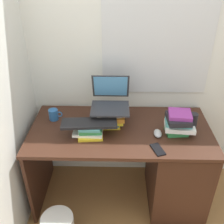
% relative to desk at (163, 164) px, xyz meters
% --- Properties ---
extents(ground_plane, '(6.00, 6.00, 0.00)m').
position_rel_desk_xyz_m(ground_plane, '(-0.37, 0.03, -0.42)').
color(ground_plane, olive).
extents(wall_back, '(6.00, 0.06, 2.60)m').
position_rel_desk_xyz_m(wall_back, '(-0.37, 0.43, 0.88)').
color(wall_back, silver).
rests_on(wall_back, ground).
extents(wall_left, '(0.05, 6.00, 2.60)m').
position_rel_desk_xyz_m(wall_left, '(-1.19, 0.03, 0.88)').
color(wall_left, silver).
rests_on(wall_left, ground).
extents(desk, '(1.46, 0.71, 0.77)m').
position_rel_desk_xyz_m(desk, '(0.00, 0.00, 0.00)').
color(desk, '#381E14').
rests_on(desk, ground).
extents(book_stack_tall, '(0.24, 0.19, 0.15)m').
position_rel_desk_xyz_m(book_stack_tall, '(-0.46, 0.08, 0.43)').
color(book_stack_tall, yellow).
rests_on(book_stack_tall, desk).
extents(book_stack_keyboard_riser, '(0.23, 0.20, 0.10)m').
position_rel_desk_xyz_m(book_stack_keyboard_riser, '(-0.61, -0.06, 0.39)').
color(book_stack_keyboard_riser, yellow).
rests_on(book_stack_keyboard_riser, desk).
extents(book_stack_side, '(0.24, 0.20, 0.18)m').
position_rel_desk_xyz_m(book_stack_side, '(0.07, -0.02, 0.44)').
color(book_stack_side, '#338C4C').
rests_on(book_stack_side, desk).
extents(laptop, '(0.30, 0.32, 0.24)m').
position_rel_desk_xyz_m(laptop, '(-0.46, 0.15, 0.56)').
color(laptop, '#2D2D33').
rests_on(laptop, book_stack_tall).
extents(keyboard, '(0.43, 0.17, 0.02)m').
position_rel_desk_xyz_m(keyboard, '(-0.61, -0.06, 0.46)').
color(keyboard, black).
rests_on(keyboard, book_stack_keyboard_riser).
extents(computer_mouse, '(0.06, 0.10, 0.04)m').
position_rel_desk_xyz_m(computer_mouse, '(-0.09, -0.05, 0.37)').
color(computer_mouse, '#A5A8AD').
rests_on(computer_mouse, desk).
extents(mug, '(0.12, 0.08, 0.09)m').
position_rel_desk_xyz_m(mug, '(-0.94, 0.16, 0.40)').
color(mug, '#265999').
rests_on(mug, desk).
extents(water_bottle, '(0.07, 0.07, 0.17)m').
position_rel_desk_xyz_m(water_bottle, '(0.18, -0.01, 0.44)').
color(water_bottle, black).
rests_on(water_bottle, desk).
extents(cell_phone, '(0.11, 0.15, 0.01)m').
position_rel_desk_xyz_m(cell_phone, '(-0.11, -0.23, 0.35)').
color(cell_phone, black).
rests_on(cell_phone, desk).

